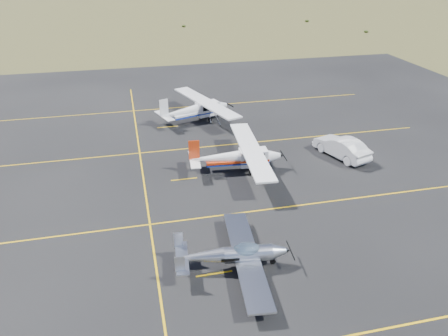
{
  "coord_description": "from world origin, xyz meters",
  "views": [
    {
      "loc": [
        -6.64,
        -21.49,
        15.75
      ],
      "look_at": [
        -0.34,
        5.59,
        1.6
      ],
      "focal_mm": 35.0,
      "sensor_mm": 36.0,
      "label": 1
    }
  ],
  "objects_px": {
    "aircraft_low_wing": "(235,255)",
    "aircraft_plain": "(196,109)",
    "sedan": "(342,147)",
    "aircraft_cessna": "(237,156)"
  },
  "relations": [
    {
      "from": "aircraft_plain",
      "to": "aircraft_cessna",
      "type": "bearing_deg",
      "value": -102.21
    },
    {
      "from": "aircraft_low_wing",
      "to": "aircraft_plain",
      "type": "height_order",
      "value": "aircraft_plain"
    },
    {
      "from": "aircraft_low_wing",
      "to": "sedan",
      "type": "distance_m",
      "value": 16.91
    },
    {
      "from": "aircraft_plain",
      "to": "aircraft_low_wing",
      "type": "bearing_deg",
      "value": -112.99
    },
    {
      "from": "aircraft_low_wing",
      "to": "aircraft_plain",
      "type": "xyz_separation_m",
      "value": [
        1.81,
        22.78,
        0.37
      ]
    },
    {
      "from": "aircraft_low_wing",
      "to": "sedan",
      "type": "xyz_separation_m",
      "value": [
        12.17,
        11.74,
        -0.03
      ]
    },
    {
      "from": "aircraft_cessna",
      "to": "aircraft_plain",
      "type": "bearing_deg",
      "value": 100.87
    },
    {
      "from": "aircraft_low_wing",
      "to": "aircraft_cessna",
      "type": "xyz_separation_m",
      "value": [
        3.07,
        11.28,
        0.33
      ]
    },
    {
      "from": "aircraft_plain",
      "to": "sedan",
      "type": "relative_size",
      "value": 2.14
    },
    {
      "from": "sedan",
      "to": "aircraft_low_wing",
      "type": "bearing_deg",
      "value": 25.38
    }
  ]
}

